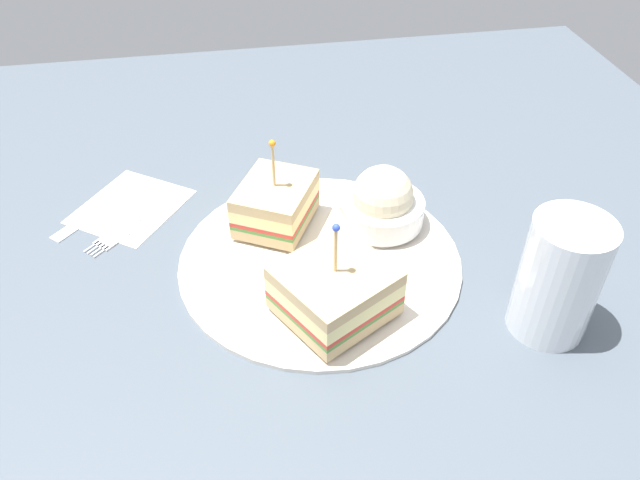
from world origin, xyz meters
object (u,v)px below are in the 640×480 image
(sandwich_half_front, at_px, (333,291))
(napkin, at_px, (131,206))
(sandwich_half_back, at_px, (276,203))
(coleslaw_bowl, at_px, (382,202))
(knife, at_px, (92,214))
(plate, at_px, (320,258))
(drink_glass, at_px, (557,284))
(fork, at_px, (121,231))

(sandwich_half_front, relative_size, napkin, 1.08)
(sandwich_half_back, height_order, coleslaw_bowl, sandwich_half_back)
(napkin, relative_size, knife, 1.18)
(plate, xyz_separation_m, drink_glass, (-0.12, -0.19, 0.05))
(sandwich_half_back, xyz_separation_m, knife, (0.06, 0.20, -0.03))
(drink_glass, bearing_deg, sandwich_half_back, 50.80)
(plate, xyz_separation_m, napkin, (0.13, 0.20, -0.00))
(coleslaw_bowl, relative_size, napkin, 0.79)
(coleslaw_bowl, xyz_separation_m, napkin, (0.08, 0.27, -0.03))
(plate, distance_m, fork, 0.22)
(coleslaw_bowl, relative_size, knife, 0.94)
(fork, distance_m, knife, 0.05)
(coleslaw_bowl, distance_m, knife, 0.32)
(coleslaw_bowl, bearing_deg, sandwich_half_back, 80.97)
(sandwich_half_back, relative_size, fork, 1.17)
(plate, height_order, fork, plate)
(sandwich_half_back, bearing_deg, sandwich_half_front, -165.88)
(sandwich_half_back, height_order, knife, sandwich_half_back)
(plate, height_order, drink_glass, drink_glass)
(sandwich_half_front, distance_m, napkin, 0.28)
(napkin, bearing_deg, fork, 170.75)
(knife, bearing_deg, napkin, -79.78)
(plate, xyz_separation_m, knife, (0.12, 0.24, -0.00))
(coleslaw_bowl, xyz_separation_m, knife, (0.08, 0.31, -0.03))
(drink_glass, bearing_deg, plate, 57.38)
(sandwich_half_back, relative_size, drink_glass, 0.93)
(coleslaw_bowl, xyz_separation_m, drink_glass, (-0.17, -0.11, 0.02))
(sandwich_half_back, distance_m, napkin, 0.17)
(plate, height_order, sandwich_half_back, sandwich_half_back)
(sandwich_half_back, distance_m, drink_glass, 0.29)
(napkin, bearing_deg, sandwich_half_back, -112.44)
(sandwich_half_back, height_order, drink_glass, drink_glass)
(drink_glass, distance_m, napkin, 0.46)
(coleslaw_bowl, bearing_deg, knife, 76.33)
(sandwich_half_back, xyz_separation_m, napkin, (0.07, 0.16, -0.03))
(sandwich_half_front, xyz_separation_m, knife, (0.20, 0.24, -0.03))
(knife, bearing_deg, sandwich_half_front, -129.95)
(plate, bearing_deg, knife, 62.97)
(fork, bearing_deg, sandwich_half_front, -128.45)
(fork, bearing_deg, drink_glass, -117.54)
(sandwich_half_front, distance_m, coleslaw_bowl, 0.14)
(sandwich_half_front, height_order, napkin, sandwich_half_front)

